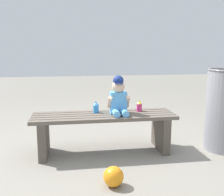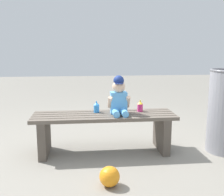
{
  "view_description": "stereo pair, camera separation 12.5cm",
  "coord_description": "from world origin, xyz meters",
  "px_view_note": "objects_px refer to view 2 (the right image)",
  "views": [
    {
      "loc": [
        -0.33,
        -2.72,
        1.1
      ],
      "look_at": [
        0.08,
        -0.05,
        0.6
      ],
      "focal_mm": 43.12,
      "sensor_mm": 36.0,
      "label": 1
    },
    {
      "loc": [
        -0.2,
        -2.74,
        1.1
      ],
      "look_at": [
        0.08,
        -0.05,
        0.6
      ],
      "focal_mm": 43.12,
      "sensor_mm": 36.0,
      "label": 2
    }
  ],
  "objects_px": {
    "sippy_cup_left": "(96,107)",
    "child_figure": "(119,97)",
    "sippy_cup_right": "(140,106)",
    "park_bench": "(104,127)",
    "toy_ball": "(110,177)"
  },
  "relations": [
    {
      "from": "child_figure",
      "to": "sippy_cup_left",
      "type": "height_order",
      "value": "child_figure"
    },
    {
      "from": "child_figure",
      "to": "toy_ball",
      "type": "bearing_deg",
      "value": -102.89
    },
    {
      "from": "sippy_cup_left",
      "to": "sippy_cup_right",
      "type": "bearing_deg",
      "value": 0.0
    },
    {
      "from": "park_bench",
      "to": "sippy_cup_left",
      "type": "bearing_deg",
      "value": 132.17
    },
    {
      "from": "sippy_cup_left",
      "to": "child_figure",
      "type": "bearing_deg",
      "value": -19.69
    },
    {
      "from": "park_bench",
      "to": "sippy_cup_right",
      "type": "xyz_separation_m",
      "value": [
        0.4,
        0.08,
        0.2
      ]
    },
    {
      "from": "toy_ball",
      "to": "child_figure",
      "type": "bearing_deg",
      "value": 77.11
    },
    {
      "from": "sippy_cup_left",
      "to": "park_bench",
      "type": "bearing_deg",
      "value": -47.83
    },
    {
      "from": "child_figure",
      "to": "park_bench",
      "type": "bearing_deg",
      "value": -179.29
    },
    {
      "from": "child_figure",
      "to": "sippy_cup_right",
      "type": "height_order",
      "value": "child_figure"
    },
    {
      "from": "child_figure",
      "to": "sippy_cup_left",
      "type": "relative_size",
      "value": 3.26
    },
    {
      "from": "sippy_cup_left",
      "to": "toy_ball",
      "type": "relative_size",
      "value": 0.74
    },
    {
      "from": "park_bench",
      "to": "toy_ball",
      "type": "bearing_deg",
      "value": -91.12
    },
    {
      "from": "child_figure",
      "to": "toy_ball",
      "type": "relative_size",
      "value": 2.43
    },
    {
      "from": "sippy_cup_right",
      "to": "toy_ball",
      "type": "bearing_deg",
      "value": -116.78
    }
  ]
}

